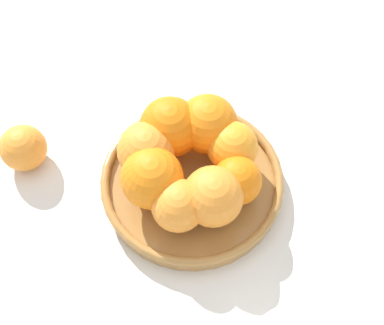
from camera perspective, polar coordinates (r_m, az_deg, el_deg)
name	(u,v)px	position (r m, az deg, el deg)	size (l,w,h in m)	color
ground_plane	(192,188)	(0.76, 0.00, -2.72)	(4.00, 4.00, 0.00)	silver
fruit_bowl	(192,182)	(0.74, 0.00, -2.13)	(0.25, 0.25, 0.03)	#A57238
orange_pile	(188,159)	(0.70, -0.47, 0.37)	(0.19, 0.20, 0.08)	orange
stray_orange	(23,148)	(0.79, -17.55, 1.50)	(0.07, 0.07, 0.07)	orange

